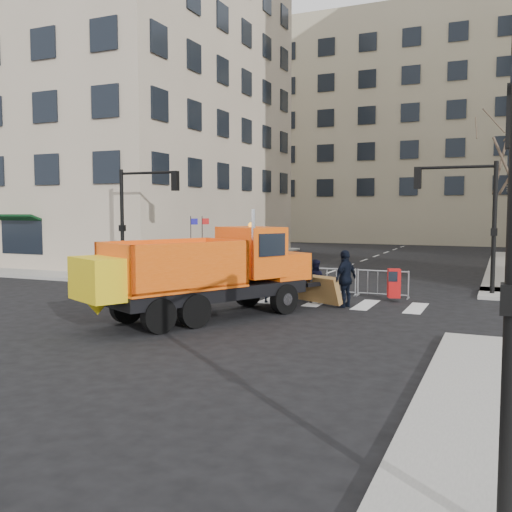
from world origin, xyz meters
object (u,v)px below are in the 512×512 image
at_px(plow_truck, 203,271).
at_px(cop_b, 315,281).
at_px(worker, 174,258).
at_px(cop_a, 270,278).
at_px(newspaper_box, 394,283).
at_px(cop_c, 345,279).

distance_m(plow_truck, cop_b, 5.16).
bearing_deg(worker, cop_a, -50.15).
bearing_deg(newspaper_box, cop_b, -172.96).
bearing_deg(worker, cop_b, -41.09).
bearing_deg(cop_b, cop_c, 163.41).
xyz_separation_m(cop_a, newspaper_box, (4.20, 2.17, -0.22)).
bearing_deg(cop_b, plow_truck, 71.54).
height_order(cop_a, cop_b, cop_a).
distance_m(cop_c, worker, 10.91).
bearing_deg(cop_c, worker, -95.48).
xyz_separation_m(plow_truck, cop_b, (2.23, 4.60, -0.74)).
bearing_deg(newspaper_box, worker, 147.24).
bearing_deg(plow_truck, cop_a, 15.78).
height_order(cop_b, newspaper_box, cop_b).
relative_size(plow_truck, cop_c, 4.44).
relative_size(worker, newspaper_box, 1.72).
height_order(cop_a, worker, worker).
relative_size(plow_truck, worker, 4.84).
bearing_deg(plow_truck, cop_b, 0.63).
distance_m(cop_b, worker, 9.46).
distance_m(cop_c, newspaper_box, 2.42).
relative_size(cop_a, worker, 0.98).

